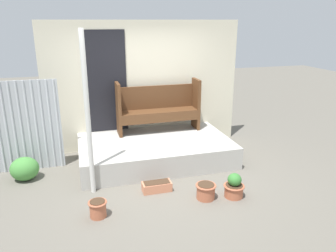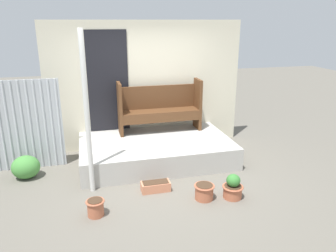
# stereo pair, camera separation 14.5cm
# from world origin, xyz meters

# --- Properties ---
(ground_plane) EXTENTS (24.00, 24.00, 0.00)m
(ground_plane) POSITION_xyz_m (0.00, 0.00, 0.00)
(ground_plane) COLOR #666056
(porch_slab) EXTENTS (2.83, 1.68, 0.41)m
(porch_slab) POSITION_xyz_m (0.11, 0.84, 0.21)
(porch_slab) COLOR #B2AFA8
(porch_slab) RESTS_ON ground_plane
(house_wall) EXTENTS (4.03, 0.08, 2.60)m
(house_wall) POSITION_xyz_m (0.07, 1.71, 1.31)
(house_wall) COLOR beige
(house_wall) RESTS_ON ground_plane
(support_post) EXTENTS (0.07, 0.07, 2.49)m
(support_post) POSITION_xyz_m (-1.12, -0.06, 1.25)
(support_post) COLOR silver
(support_post) RESTS_ON ground_plane
(bench) EXTENTS (1.67, 0.41, 1.04)m
(bench) POSITION_xyz_m (0.31, 1.40, 0.94)
(bench) COLOR #54331C
(bench) RESTS_ON porch_slab
(flower_pot_left) EXTENTS (0.26, 0.26, 0.24)m
(flower_pot_left) POSITION_xyz_m (-1.10, -0.79, 0.13)
(flower_pot_left) COLOR #B26042
(flower_pot_left) RESTS_ON ground_plane
(flower_pot_middle) EXTENTS (0.32, 0.32, 0.24)m
(flower_pot_middle) POSITION_xyz_m (0.51, -0.74, 0.13)
(flower_pot_middle) COLOR #B26042
(flower_pot_middle) RESTS_ON ground_plane
(flower_pot_right) EXTENTS (0.32, 0.32, 0.39)m
(flower_pot_right) POSITION_xyz_m (0.94, -0.81, 0.17)
(flower_pot_right) COLOR #B26042
(flower_pot_right) RESTS_ON ground_plane
(planter_box_rect) EXTENTS (0.46, 0.21, 0.15)m
(planter_box_rect) POSITION_xyz_m (-0.15, -0.31, 0.08)
(planter_box_rect) COLOR tan
(planter_box_rect) RESTS_ON ground_plane
(shrub_by_fence) EXTENTS (0.47, 0.42, 0.40)m
(shrub_by_fence) POSITION_xyz_m (-2.21, 0.67, 0.20)
(shrub_by_fence) COLOR #478C3D
(shrub_by_fence) RESTS_ON ground_plane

